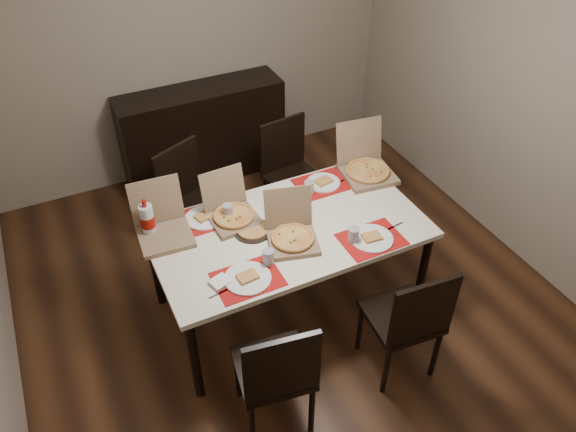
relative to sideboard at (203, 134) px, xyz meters
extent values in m
cube|color=#432614|center=(0.00, -1.78, -0.46)|extent=(3.80, 4.00, 0.02)
cube|color=gray|center=(0.00, 0.23, 0.85)|extent=(3.80, 0.02, 2.60)
cube|color=gray|center=(1.91, -1.78, 0.85)|extent=(0.02, 4.00, 2.60)
cube|color=black|center=(0.00, 0.00, 0.00)|extent=(1.50, 0.40, 0.90)
cube|color=beige|center=(-0.03, -1.87, 0.28)|extent=(1.80, 1.00, 0.04)
cylinder|color=black|center=(-0.87, -2.31, -0.10)|extent=(0.06, 0.06, 0.71)
cylinder|color=black|center=(0.81, -2.31, -0.10)|extent=(0.06, 0.06, 0.71)
cylinder|color=black|center=(-0.87, -1.43, -0.10)|extent=(0.06, 0.06, 0.71)
cylinder|color=black|center=(0.81, -1.43, -0.10)|extent=(0.06, 0.06, 0.71)
cube|color=black|center=(-0.50, -2.64, 0.00)|extent=(0.48, 0.48, 0.04)
cube|color=black|center=(-0.53, -2.83, 0.25)|extent=(0.42, 0.09, 0.46)
cylinder|color=black|center=(-0.70, -2.79, -0.24)|extent=(0.04, 0.04, 0.43)
cylinder|color=black|center=(-0.35, -2.84, -0.24)|extent=(0.04, 0.04, 0.43)
cylinder|color=black|center=(-0.65, -2.43, -0.24)|extent=(0.04, 0.04, 0.43)
cylinder|color=black|center=(-0.29, -2.49, -0.24)|extent=(0.04, 0.04, 0.43)
cube|color=black|center=(0.39, -2.64, 0.00)|extent=(0.45, 0.45, 0.04)
cube|color=black|center=(0.37, -2.83, 0.25)|extent=(0.42, 0.07, 0.46)
cylinder|color=black|center=(0.19, -2.81, -0.24)|extent=(0.04, 0.04, 0.43)
cylinder|color=black|center=(0.55, -2.84, -0.24)|extent=(0.04, 0.04, 0.43)
cylinder|color=black|center=(0.22, -2.45, -0.24)|extent=(0.04, 0.04, 0.43)
cylinder|color=black|center=(0.58, -2.48, -0.24)|extent=(0.04, 0.04, 0.43)
cube|color=black|center=(-0.40, -1.03, 0.00)|extent=(0.56, 0.56, 0.04)
cube|color=black|center=(-0.48, -0.86, 0.25)|extent=(0.39, 0.20, 0.46)
cylinder|color=black|center=(-0.32, -0.79, -0.24)|extent=(0.04, 0.04, 0.43)
cylinder|color=black|center=(-0.64, -0.95, -0.24)|extent=(0.04, 0.04, 0.43)
cylinder|color=black|center=(-0.17, -1.12, -0.24)|extent=(0.04, 0.04, 0.43)
cylinder|color=black|center=(-0.49, -1.27, -0.24)|extent=(0.04, 0.04, 0.43)
cube|color=black|center=(0.44, -1.04, 0.00)|extent=(0.47, 0.47, 0.04)
cube|color=black|center=(0.42, -0.85, 0.25)|extent=(0.42, 0.08, 0.46)
cylinder|color=black|center=(0.60, -0.83, -0.24)|extent=(0.04, 0.04, 0.43)
cylinder|color=black|center=(0.24, -0.88, -0.24)|extent=(0.04, 0.04, 0.43)
cylinder|color=black|center=(0.64, -1.19, -0.24)|extent=(0.04, 0.04, 0.43)
cylinder|color=black|center=(0.28, -1.24, -0.24)|extent=(0.04, 0.04, 0.43)
cube|color=#B50C0C|center=(-0.46, -2.20, 0.30)|extent=(0.40, 0.30, 0.00)
cylinder|color=white|center=(-0.46, -2.20, 0.31)|extent=(0.28, 0.28, 0.01)
cube|color=#D6C96B|center=(-0.46, -2.20, 0.33)|extent=(0.13, 0.10, 0.02)
cylinder|color=gray|center=(-0.29, -2.13, 0.36)|extent=(0.07, 0.07, 0.11)
cube|color=#B2B2B7|center=(-0.62, -2.23, 0.30)|extent=(0.20, 0.04, 0.00)
cube|color=white|center=(-0.62, -2.16, 0.31)|extent=(0.13, 0.13, 0.02)
cube|color=#B50C0C|center=(0.40, -2.22, 0.30)|extent=(0.40, 0.30, 0.00)
cylinder|color=white|center=(0.40, -2.22, 0.31)|extent=(0.28, 0.28, 0.01)
cube|color=#D6C96B|center=(0.40, -2.22, 0.33)|extent=(0.13, 0.10, 0.02)
cylinder|color=gray|center=(0.28, -2.18, 0.36)|extent=(0.07, 0.07, 0.11)
cube|color=#B2B2B7|center=(0.59, -2.18, 0.30)|extent=(0.20, 0.04, 0.00)
cube|color=#B50C0C|center=(-0.50, -1.54, 0.30)|extent=(0.40, 0.30, 0.00)
cylinder|color=white|center=(-0.50, -1.54, 0.31)|extent=(0.27, 0.27, 0.01)
cube|color=#D6C96B|center=(-0.50, -1.54, 0.33)|extent=(0.14, 0.12, 0.02)
cylinder|color=gray|center=(-0.35, -1.61, 0.36)|extent=(0.07, 0.07, 0.11)
cube|color=#B2B2B7|center=(-0.63, -1.56, 0.30)|extent=(0.20, 0.04, 0.00)
cube|color=white|center=(-0.66, -1.50, 0.31)|extent=(0.13, 0.13, 0.02)
cube|color=#B50C0C|center=(0.42, -1.54, 0.30)|extent=(0.40, 0.30, 0.00)
cylinder|color=white|center=(0.42, -1.54, 0.31)|extent=(0.25, 0.25, 0.01)
cube|color=#D6C96B|center=(0.42, -1.54, 0.33)|extent=(0.14, 0.11, 0.02)
cylinder|color=gray|center=(0.26, -1.61, 0.36)|extent=(0.07, 0.07, 0.11)
cube|color=#B2B2B7|center=(0.60, -1.57, 0.30)|extent=(0.20, 0.04, 0.00)
cube|color=white|center=(0.03, -1.95, 0.31)|extent=(0.15, 0.15, 0.02)
cube|color=brown|center=(-0.07, -2.02, 0.32)|extent=(0.38, 0.38, 0.03)
cube|color=brown|center=(-0.03, -1.87, 0.47)|extent=(0.32, 0.15, 0.28)
cylinder|color=#D6C96B|center=(-0.07, -2.02, 0.34)|extent=(0.32, 0.32, 0.02)
cube|color=brown|center=(0.76, -1.60, 0.32)|extent=(0.40, 0.40, 0.04)
cube|color=brown|center=(0.78, -1.42, 0.50)|extent=(0.37, 0.12, 0.33)
cylinder|color=#D6C96B|center=(0.76, -1.60, 0.35)|extent=(0.34, 0.34, 0.02)
cube|color=brown|center=(-0.79, -1.62, 0.32)|extent=(0.36, 0.36, 0.03)
cube|color=brown|center=(-0.78, -1.45, 0.49)|extent=(0.34, 0.10, 0.30)
cube|color=brown|center=(-0.33, -1.65, 0.32)|extent=(0.33, 0.33, 0.03)
cube|color=brown|center=(-0.34, -1.50, 0.47)|extent=(0.31, 0.09, 0.28)
cylinder|color=#D6C96B|center=(-0.33, -1.65, 0.34)|extent=(0.28, 0.28, 0.02)
cylinder|color=black|center=(-0.26, -1.81, 0.31)|extent=(0.25, 0.25, 0.01)
cylinder|color=tan|center=(-0.26, -1.81, 0.32)|extent=(0.21, 0.21, 0.02)
imported|color=white|center=(0.13, -1.69, 0.31)|extent=(0.12, 0.12, 0.03)
cylinder|color=silver|center=(-0.87, -1.54, 0.42)|extent=(0.09, 0.09, 0.23)
cylinder|color=#9D1007|center=(-0.87, -1.54, 0.41)|extent=(0.09, 0.09, 0.08)
cylinder|color=#9D1007|center=(-0.87, -1.54, 0.55)|extent=(0.03, 0.03, 0.04)
camera|label=1|loc=(-1.27, -4.42, 2.72)|focal=35.00mm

